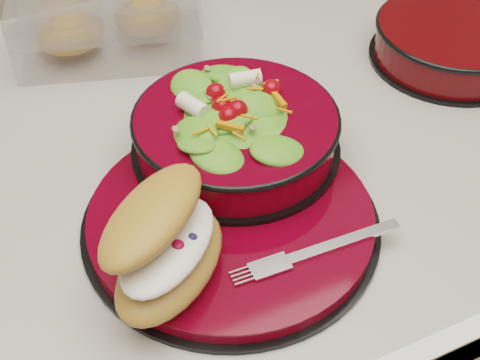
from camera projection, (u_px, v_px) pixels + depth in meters
name	position (u px, v px, depth m)	size (l,w,h in m)	color
island_counter	(312.00, 300.00, 1.17)	(1.24, 0.74, 0.90)	silver
dinner_plate	(232.00, 219.00, 0.69)	(0.31, 0.31, 0.02)	black
salad_bowl	(236.00, 125.00, 0.73)	(0.23, 0.23, 0.10)	black
croissant	(166.00, 243.00, 0.60)	(0.16, 0.17, 0.09)	#B87A38
fork	(321.00, 249.00, 0.64)	(0.16, 0.02, 0.00)	silver
pastry_box	(108.00, 15.00, 0.92)	(0.29, 0.24, 0.09)	white
extra_bowl	(453.00, 41.00, 0.90)	(0.22, 0.22, 0.05)	black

